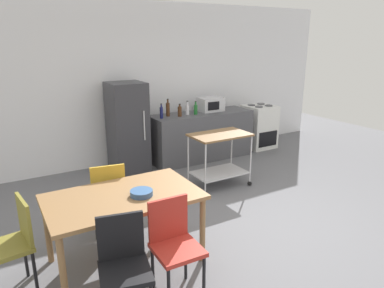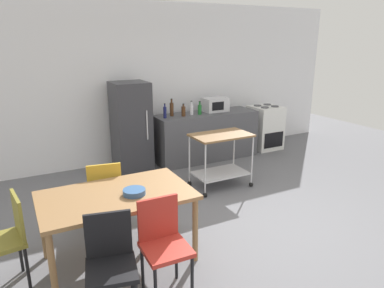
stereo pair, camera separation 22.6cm
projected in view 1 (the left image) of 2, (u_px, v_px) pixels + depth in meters
The scene contains 18 objects.
ground_plane at pixel (251, 229), 4.32m from camera, with size 12.00×12.00×0.00m, color slate.
back_wall at pixel (144, 83), 6.55m from camera, with size 8.40×0.12×2.90m, color white.
kitchen_counter at pixel (202, 136), 6.78m from camera, with size 2.00×0.64×0.90m, color #4C4C51.
dining_table at pixel (124, 202), 3.51m from camera, with size 1.50×0.90×0.75m.
chair_olive at pixel (13, 241), 3.12m from camera, with size 0.45×0.45×0.89m.
chair_mustard at pixel (108, 193), 4.10m from camera, with size 0.46×0.46×0.89m.
chair_red at pixel (174, 241), 3.11m from camera, with size 0.41×0.41×0.89m.
chair_black at pixel (124, 262), 2.81m from camera, with size 0.47×0.47×0.89m.
stove_oven at pixel (259, 126), 7.50m from camera, with size 0.60×0.61×0.92m.
refrigerator at pixel (128, 127), 6.07m from camera, with size 0.60×0.63×1.55m.
kitchen_cart at pixel (220, 151), 5.44m from camera, with size 0.91×0.57×0.85m.
bottle_soda at pixel (161, 112), 6.16m from camera, with size 0.06×0.06×0.26m.
bottle_sesame_oil at pixel (168, 109), 6.33m from camera, with size 0.07×0.07×0.32m.
bottle_olive_oil at pixel (180, 111), 6.32m from camera, with size 0.07×0.07×0.23m.
bottle_soy_sauce at pixel (187, 109), 6.45m from camera, with size 0.07×0.07×0.26m.
bottle_hot_sauce at pixel (196, 109), 6.49m from camera, with size 0.07×0.07×0.25m.
microwave at pixel (210, 104), 6.79m from camera, with size 0.46×0.35×0.26m.
fruit_bowl at pixel (141, 193), 3.47m from camera, with size 0.22×0.22×0.06m, color #33598C.
Camera 1 is at (-2.58, -2.95, 2.23)m, focal length 32.87 mm.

